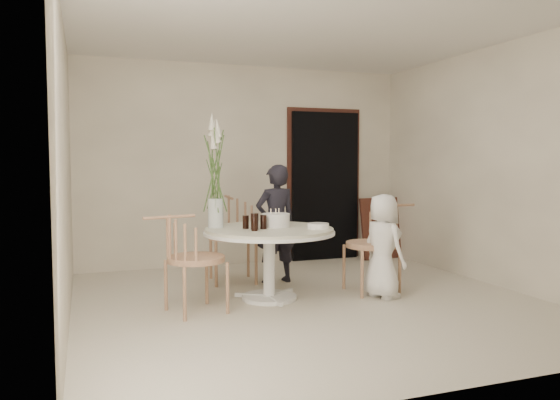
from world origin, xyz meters
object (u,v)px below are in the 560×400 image
object	(u,v)px
chair_left	(183,250)
boy	(383,246)
birthday_cake	(276,220)
flower_vase	(215,173)
table	(269,239)
chair_far	(231,226)
chair_right	(383,235)
girl	(276,224)

from	to	relation	value
chair_left	boy	size ratio (longest dim) A/B	0.86
boy	birthday_cake	size ratio (longest dim) A/B	3.74
flower_vase	birthday_cake	bearing A→B (deg)	-15.20
table	flower_vase	world-z (taller)	flower_vase
table	chair_left	world-z (taller)	chair_left
chair_far	birthday_cake	world-z (taller)	chair_far
table	boy	distance (m)	1.17
table	chair_right	distance (m)	1.27
girl	birthday_cake	bearing A→B (deg)	63.25
chair_left	girl	bearing A→B (deg)	-66.25
chair_far	chair_right	world-z (taller)	chair_far
chair_right	flower_vase	size ratio (longest dim) A/B	0.81
boy	flower_vase	world-z (taller)	flower_vase
chair_far	boy	bearing A→B (deg)	-42.86
table	boy	bearing A→B (deg)	-16.60
table	chair_left	distance (m)	0.95
chair_right	chair_left	bearing A→B (deg)	-83.93
table	chair_far	bearing A→B (deg)	96.66
birthday_cake	chair_right	bearing A→B (deg)	-7.81
girl	boy	distance (m)	1.32
table	birthday_cake	world-z (taller)	birthday_cake
chair_right	girl	distance (m)	1.23
chair_far	chair_right	size ratio (longest dim) A/B	1.05
girl	flower_vase	bearing A→B (deg)	22.79
chair_left	birthday_cake	size ratio (longest dim) A/B	3.23
flower_vase	chair_left	bearing A→B (deg)	-130.62
girl	boy	bearing A→B (deg)	120.02
birthday_cake	table	bearing A→B (deg)	-142.14
chair_far	girl	world-z (taller)	girl
girl	flower_vase	distance (m)	1.12
girl	birthday_cake	distance (m)	0.68
chair_left	boy	bearing A→B (deg)	-106.44
girl	flower_vase	size ratio (longest dim) A/B	1.17
chair_left	girl	distance (m)	1.57
chair_far	girl	distance (m)	0.56
girl	table	bearing A→B (deg)	58.33
chair_right	boy	distance (m)	0.30
boy	chair_right	bearing A→B (deg)	-42.47
flower_vase	table	bearing A→B (deg)	-25.61
chair_right	chair_far	bearing A→B (deg)	-127.82
chair_left	girl	xyz separation A→B (m)	(1.24, 0.97, 0.08)
chair_left	birthday_cake	world-z (taller)	chair_left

